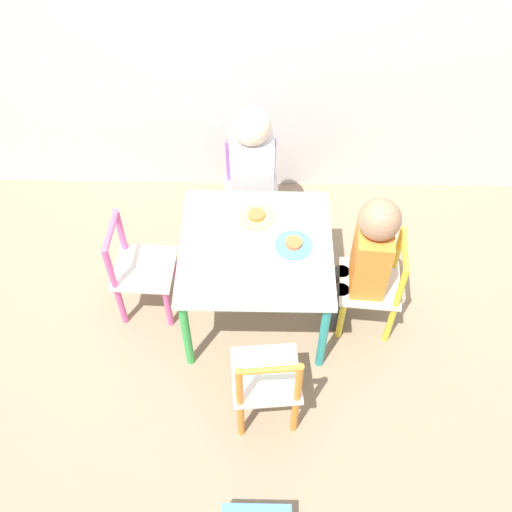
{
  "coord_description": "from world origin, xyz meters",
  "views": [
    {
      "loc": [
        0.03,
        -1.59,
        2.33
      ],
      "look_at": [
        0.0,
        0.0,
        0.39
      ],
      "focal_mm": 42.0,
      "sensor_mm": 36.0,
      "label": 1
    }
  ],
  "objects": [
    {
      "name": "chair_pink",
      "position": [
        -0.51,
        0.02,
        0.25
      ],
      "size": [
        0.27,
        0.27,
        0.51
      ],
      "rotation": [
        0.0,
        0.0,
        1.52
      ],
      "color": "silver",
      "rests_on": "ground_plane"
    },
    {
      "name": "ground_plane",
      "position": [
        0.0,
        0.0,
        0.0
      ],
      "size": [
        6.0,
        6.0,
        0.0
      ],
      "primitive_type": "plane",
      "color": "#8C755B"
    },
    {
      "name": "chair_purple",
      "position": [
        -0.03,
        0.51,
        0.25
      ],
      "size": [
        0.27,
        0.27,
        0.51
      ],
      "rotation": [
        0.0,
        0.0,
        0.06
      ],
      "color": "silver",
      "rests_on": "ground_plane"
    },
    {
      "name": "child_right",
      "position": [
        0.45,
        -0.04,
        0.45
      ],
      "size": [
        0.22,
        0.21,
        0.75
      ],
      "rotation": [
        0.0,
        0.0,
        -1.66
      ],
      "color": "#38383D",
      "rests_on": "ground_plane"
    },
    {
      "name": "plate_right",
      "position": [
        0.15,
        0.0,
        0.47
      ],
      "size": [
        0.16,
        0.16,
        0.03
      ],
      "color": "#4C9EE0",
      "rests_on": "kids_table"
    },
    {
      "name": "kids_table",
      "position": [
        0.0,
        0.0,
        0.4
      ],
      "size": [
        0.63,
        0.63,
        0.46
      ],
      "color": "silver",
      "rests_on": "ground_plane"
    },
    {
      "name": "child_back",
      "position": [
        -0.03,
        0.46,
        0.47
      ],
      "size": [
        0.21,
        0.22,
        0.78
      ],
      "rotation": [
        0.0,
        0.0,
        0.06
      ],
      "color": "#38383D",
      "rests_on": "ground_plane"
    },
    {
      "name": "chair_orange",
      "position": [
        0.05,
        -0.51,
        0.25
      ],
      "size": [
        0.28,
        0.28,
        0.51
      ],
      "rotation": [
        0.0,
        0.0,
        -3.05
      ],
      "color": "silver",
      "rests_on": "ground_plane"
    },
    {
      "name": "chair_yellow",
      "position": [
        0.51,
        -0.04,
        0.25
      ],
      "size": [
        0.28,
        0.28,
        0.51
      ],
      "rotation": [
        0.0,
        0.0,
        -1.66
      ],
      "color": "silver",
      "rests_on": "ground_plane"
    },
    {
      "name": "plate_back",
      "position": [
        0.0,
        0.15,
        0.47
      ],
      "size": [
        0.16,
        0.16,
        0.03
      ],
      "color": "#EADB66",
      "rests_on": "kids_table"
    }
  ]
}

